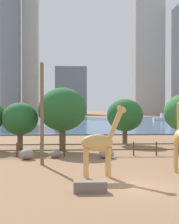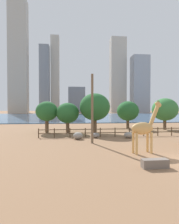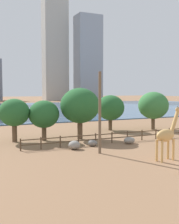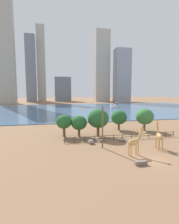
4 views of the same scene
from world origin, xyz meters
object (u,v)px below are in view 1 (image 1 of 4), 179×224
feeding_trough (90,187)px  tree_right_small (125,115)px  tree_left_large (20,119)px  boat_ferry (174,116)px  boulder_by_pole (55,154)px  boulder_near_fence (106,154)px  giraffe_companion (100,142)px  utility_pole (42,114)px  tree_right_tall (62,110)px  boulder_small (27,154)px  boat_sailboat (162,118)px

feeding_trough → tree_right_small: 23.48m
tree_left_large → boat_ferry: (44.97, 92.26, -2.46)m
feeding_trough → boulder_by_pole: bearing=100.8°
boulder_near_fence → feeding_trough: (-2.15, -11.84, -0.09)m
boulder_near_fence → tree_right_small: bearing=72.4°
giraffe_companion → tree_left_large: 16.01m
feeding_trough → tree_left_large: bearing=109.3°
utility_pole → boat_ferry: size_ratio=1.98×
feeding_trough → boat_ferry: bearing=70.7°
tree_right_tall → tree_right_small: bearing=35.9°
tree_right_tall → boat_ferry: bearing=66.5°
boulder_small → boulder_by_pole: bearing=16.7°
boulder_by_pole → boat_sailboat: (28.56, 68.83, 0.62)m
tree_left_large → tree_right_tall: 4.66m
feeding_trough → tree_left_large: 19.39m
tree_left_large → boulder_small: bearing=-77.0°
giraffe_companion → tree_right_small: bearing=66.2°
feeding_trough → tree_right_tall: bearing=96.1°
utility_pole → tree_right_small: bearing=57.4°
boulder_small → boat_sailboat: size_ratio=0.24×
giraffe_companion → boulder_small: size_ratio=3.88×
feeding_trough → boat_sailboat: 85.34m
tree_right_small → boulder_small: bearing=-133.5°
tree_left_large → giraffe_companion: bearing=-63.3°
boulder_by_pole → feeding_trough: (2.37, -12.39, -0.05)m
giraffe_companion → boat_ferry: bearing=60.7°
tree_left_large → tree_right_small: tree_right_small is taller
boulder_small → boat_ferry: 107.85m
boulder_near_fence → feeding_trough: 12.04m
tree_left_large → tree_right_small: size_ratio=0.91×
feeding_trough → boat_ferry: 116.92m
feeding_trough → tree_right_tall: tree_right_tall is taller
tree_right_tall → boat_ferry: tree_right_tall is taller
boulder_by_pole → tree_right_small: size_ratio=0.20×
boulder_near_fence → tree_right_tall: size_ratio=0.21×
tree_right_tall → tree_right_small: tree_right_tall is taller
boulder_small → tree_left_large: tree_left_large is taller
giraffe_companion → feeding_trough: bearing=-112.4°
boulder_by_pole → feeding_trough: boulder_by_pole is taller
tree_left_large → boat_ferry: size_ratio=1.23×
tree_right_small → boat_ferry: tree_right_small is taller
giraffe_companion → tree_right_small: size_ratio=0.88×
boulder_near_fence → boat_sailboat: size_ratio=0.27×
feeding_trough → tree_left_large: tree_left_large is taller
boulder_small → boat_sailboat: boat_sailboat is taller
giraffe_companion → boulder_small: bearing=116.2°
giraffe_companion → boulder_by_pole: bearing=100.8°
utility_pole → boat_ferry: bearing=67.6°
boulder_by_pole → boat_sailboat: boat_sailboat is taller
boat_ferry → tree_left_large: bearing=12.8°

